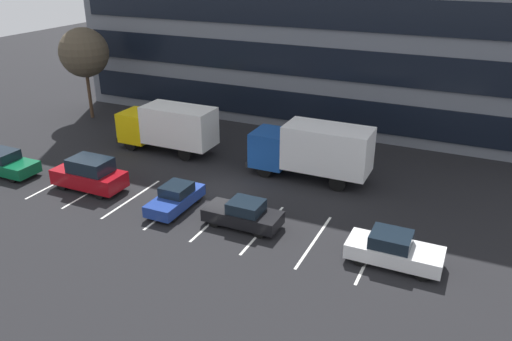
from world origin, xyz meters
TOP-DOWN VIEW (x-y plane):
  - ground_plane at (0.00, 0.00)m, footprint 120.00×120.00m
  - lot_markings at (0.00, -3.05)m, footprint 19.74×5.40m
  - box_truck_blue at (4.32, 4.09)m, footprint 7.65×2.53m
  - box_truck_yellow at (-6.44, 4.25)m, footprint 7.31×2.42m
  - sedan_black at (3.12, -3.16)m, footprint 4.09×1.71m
  - sedan_navy at (-1.18, -2.99)m, footprint 1.63×3.89m
  - suv_maroon at (-7.23, -3.05)m, footprint 4.47×1.90m
  - sedan_forest at (-13.79, -3.57)m, footprint 4.34×1.82m
  - sedan_white at (10.91, -3.37)m, footprint 4.33×1.81m
  - bare_tree at (-17.00, 8.17)m, footprint 4.03×4.03m

SIDE VIEW (x-z plane):
  - ground_plane at x=0.00m, z-range 0.00..0.00m
  - lot_markings at x=0.00m, z-range 0.00..0.01m
  - sedan_navy at x=-1.18m, z-range -0.04..1.35m
  - sedan_black at x=3.12m, z-range -0.04..1.42m
  - sedan_white at x=10.91m, z-range -0.04..1.51m
  - sedan_forest at x=-13.79m, z-range -0.04..1.51m
  - suv_maroon at x=-7.23m, z-range -0.03..1.99m
  - box_truck_yellow at x=-6.44m, z-range 0.21..3.60m
  - box_truck_blue at x=4.32m, z-range 0.22..3.77m
  - bare_tree at x=-17.00m, z-range 1.75..9.31m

